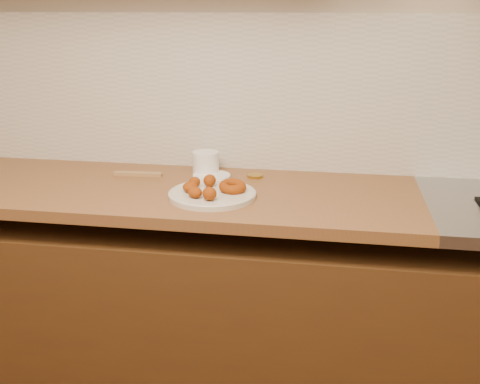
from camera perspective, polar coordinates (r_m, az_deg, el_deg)
name	(u,v)px	position (r m, az deg, el deg)	size (l,w,h in m)	color
wall_back	(288,54)	(2.19, 4.90, 13.77)	(4.00, 0.02, 2.70)	#B4A58C
base_cabinet	(274,321)	(2.19, 3.50, -12.92)	(3.60, 0.60, 0.77)	#482B11
butcher_block	(102,189)	(2.14, -13.82, 0.32)	(2.30, 0.62, 0.04)	brown
backsplash	(287,95)	(2.19, 4.76, 9.84)	(3.60, 0.02, 0.60)	beige
donut_plate	(212,195)	(1.92, -2.84, -0.27)	(0.30, 0.30, 0.02)	beige
ring_donut	(232,187)	(1.93, -0.78, 0.56)	(0.10, 0.10, 0.03)	#A03300
fried_dough_chunks	(200,187)	(1.91, -4.07, 0.48)	(0.15, 0.21, 0.05)	#A03300
plastic_tub	(206,162)	(2.20, -3.51, 3.01)	(0.10, 0.10, 0.09)	white
tub_lid	(212,176)	(2.15, -2.91, 1.64)	(0.14, 0.14, 0.01)	white
brass_jar_lid	(255,176)	(2.15, 1.56, 1.65)	(0.06, 0.06, 0.01)	#B58E2C
wooden_utensil	(138,174)	(2.20, -10.31, 1.81)	(0.19, 0.02, 0.01)	#9A7546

